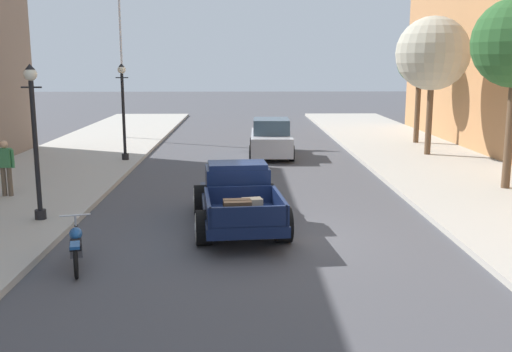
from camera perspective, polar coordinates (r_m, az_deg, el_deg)
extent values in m
plane|color=#47474C|center=(13.73, 0.03, -6.03)|extent=(140.00, 140.00, 0.00)
cube|color=#0F1938|center=(14.45, -1.72, -2.94)|extent=(2.22, 5.05, 0.24)
cube|color=#0F1938|center=(14.67, -1.85, -0.64)|extent=(1.66, 1.24, 0.80)
cube|color=#0F1938|center=(14.54, -1.85, 1.10)|extent=(1.52, 1.07, 0.12)
cube|color=#3D4C5B|center=(15.20, -2.04, 0.38)|extent=(1.32, 0.17, 0.44)
cube|color=#0F1938|center=(15.97, -2.25, -0.19)|extent=(1.46, 1.62, 0.52)
cube|color=silver|center=(16.76, -2.47, 0.27)|extent=(0.69, 0.16, 0.47)
cube|color=#0F1938|center=(13.06, -1.18, -3.81)|extent=(1.88, 2.25, 0.04)
cube|color=#0F1938|center=(12.96, -4.75, -2.97)|extent=(0.28, 2.10, 0.44)
cube|color=#0F1938|center=(13.11, 2.34, -2.77)|extent=(0.28, 2.10, 0.44)
cube|color=#0F1938|center=(12.03, -0.71, -4.02)|extent=(1.62, 0.23, 0.44)
cube|color=#0F1938|center=(13.99, -1.59, -1.89)|extent=(1.62, 0.23, 0.44)
cylinder|color=black|center=(15.74, -5.41, -2.34)|extent=(0.44, 0.83, 0.80)
cylinder|color=silver|center=(15.74, -6.09, -2.35)|extent=(0.07, 0.65, 0.66)
cylinder|color=silver|center=(15.74, -6.12, -2.35)|extent=(0.04, 0.24, 0.24)
cylinder|color=black|center=(15.88, 1.08, -2.17)|extent=(0.44, 0.83, 0.80)
cylinder|color=silver|center=(15.91, 1.74, -2.15)|extent=(0.07, 0.65, 0.66)
cylinder|color=silver|center=(15.91, 1.78, -2.15)|extent=(0.04, 0.24, 0.24)
cylinder|color=black|center=(13.13, -5.11, -5.04)|extent=(0.44, 0.83, 0.80)
cylinder|color=silver|center=(13.13, -5.92, -5.06)|extent=(0.07, 0.65, 0.66)
cylinder|color=silver|center=(13.13, -5.97, -5.06)|extent=(0.04, 0.24, 0.24)
cylinder|color=black|center=(13.30, 2.67, -4.80)|extent=(0.44, 0.83, 0.80)
cylinder|color=silver|center=(13.33, 3.45, -4.77)|extent=(0.07, 0.65, 0.66)
cylinder|color=silver|center=(13.33, 3.50, -4.77)|extent=(0.04, 0.24, 0.24)
cube|color=brown|center=(12.65, -1.84, -3.28)|extent=(0.64, 0.50, 0.40)
cube|color=#3D2D1E|center=(12.65, -1.84, -3.28)|extent=(0.62, 0.11, 0.42)
cube|color=gray|center=(13.33, -0.37, -2.79)|extent=(0.50, 0.41, 0.28)
torus|color=black|center=(13.01, -17.11, -5.96)|extent=(0.24, 0.67, 0.67)
torus|color=black|center=(11.62, -17.20, -7.99)|extent=(0.24, 0.67, 0.67)
cube|color=#4C4C51|center=(12.25, -17.17, -6.77)|extent=(0.34, 0.49, 0.28)
ellipsoid|color=navy|center=(12.42, -17.21, -5.41)|extent=(0.38, 0.57, 0.24)
cube|color=black|center=(11.97, -17.23, -6.44)|extent=(0.36, 0.60, 0.10)
cylinder|color=silver|center=(12.87, -17.19, -4.76)|extent=(0.11, 0.26, 0.58)
cylinder|color=silver|center=(12.68, -17.27, -3.68)|extent=(0.61, 0.19, 0.04)
cube|color=navy|center=(11.53, -17.29, -6.49)|extent=(0.28, 0.43, 0.06)
cube|color=#B7B7BC|center=(25.46, 1.48, 3.32)|extent=(1.83, 4.34, 0.80)
cube|color=#384C5B|center=(25.23, 1.50, 4.89)|extent=(1.57, 2.04, 0.64)
cylinder|color=black|center=(26.78, -0.35, 3.09)|extent=(0.24, 0.67, 0.66)
cylinder|color=black|center=(26.81, 3.19, 3.09)|extent=(0.24, 0.67, 0.66)
cylinder|color=black|center=(24.22, -0.41, 2.25)|extent=(0.24, 0.67, 0.66)
cylinder|color=black|center=(24.26, 3.50, 2.25)|extent=(0.24, 0.67, 0.66)
cylinder|color=brown|center=(18.71, -23.42, -0.50)|extent=(0.14, 0.14, 0.86)
cylinder|color=brown|center=(18.64, -22.91, -0.50)|extent=(0.14, 0.14, 0.86)
cube|color=#387A47|center=(18.56, -23.33, 1.65)|extent=(0.36, 0.22, 0.56)
cylinder|color=#387A47|center=(18.48, -22.70, 1.57)|extent=(0.09, 0.09, 0.54)
sphere|color=tan|center=(18.50, -23.43, 2.87)|extent=(0.22, 0.22, 0.22)
cylinder|color=black|center=(15.68, -20.31, -3.53)|extent=(0.28, 0.28, 0.24)
cylinder|color=black|center=(15.35, -20.74, 2.69)|extent=(0.12, 0.12, 3.20)
cylinder|color=black|center=(15.23, -21.11, 8.10)|extent=(0.50, 0.04, 0.04)
sphere|color=silver|center=(15.22, -21.19, 9.26)|extent=(0.32, 0.32, 0.32)
cone|color=black|center=(15.22, -21.24, 9.94)|extent=(0.24, 0.24, 0.14)
cylinder|color=black|center=(24.28, -12.65, 1.86)|extent=(0.28, 0.28, 0.24)
cylinder|color=black|center=(24.07, -12.82, 5.90)|extent=(0.12, 0.12, 3.20)
cylinder|color=black|center=(23.99, -12.97, 9.35)|extent=(0.50, 0.04, 0.04)
sphere|color=silver|center=(23.98, -13.01, 10.09)|extent=(0.32, 0.32, 0.32)
cone|color=black|center=(23.98, -13.02, 10.52)|extent=(0.24, 0.24, 0.14)
cylinder|color=#B2B2B7|center=(31.37, -13.06, 11.89)|extent=(0.12, 0.12, 9.00)
cylinder|color=brown|center=(19.71, 23.54, 3.85)|extent=(0.26, 0.26, 3.45)
cylinder|color=brown|center=(25.97, 16.56, 5.44)|extent=(0.26, 0.26, 3.11)
sphere|color=#ADA893|center=(25.87, 16.90, 11.40)|extent=(3.06, 3.06, 3.06)
cylinder|color=brown|center=(29.73, 15.49, 6.16)|extent=(0.26, 0.26, 3.12)
sphere|color=#285628|center=(29.64, 15.73, 10.75)|extent=(2.19, 2.19, 2.19)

